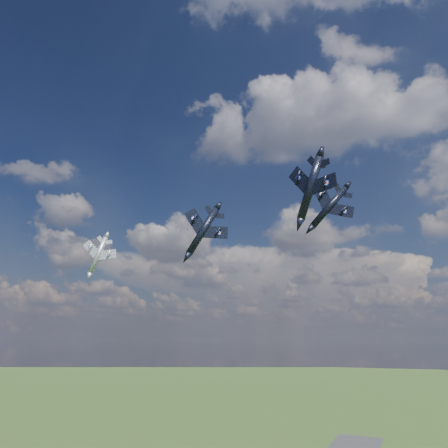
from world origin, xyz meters
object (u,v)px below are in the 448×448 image
at_px(jet_lead_navy, 203,231).
at_px(jet_high_navy, 329,207).
at_px(jet_right_navy, 310,188).
at_px(jet_left_silver, 98,255).

relative_size(jet_lead_navy, jet_high_navy, 0.97).
relative_size(jet_lead_navy, jet_right_navy, 1.10).
relative_size(jet_high_navy, jet_left_silver, 1.16).
xyz_separation_m(jet_right_navy, jet_high_navy, (-1.99, 28.20, 5.26)).
xyz_separation_m(jet_lead_navy, jet_right_navy, (24.48, -14.10, 0.90)).
height_order(jet_right_navy, jet_left_silver, jet_right_navy).
bearing_deg(jet_lead_navy, jet_left_silver, 141.12).
bearing_deg(jet_left_silver, jet_lead_navy, -39.68).
bearing_deg(jet_right_navy, jet_lead_navy, 172.44).
bearing_deg(jet_lead_navy, jet_high_navy, 8.30).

